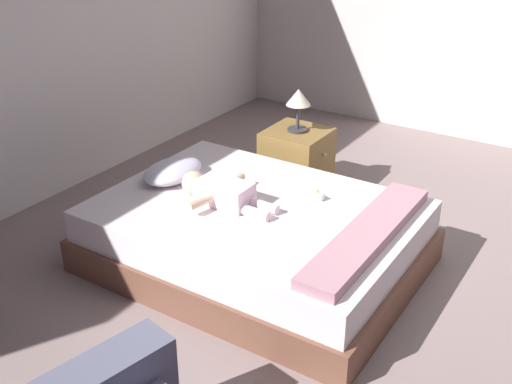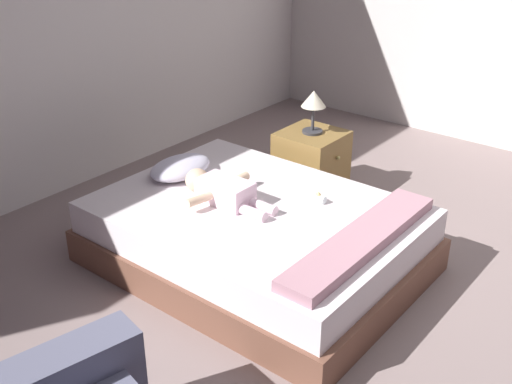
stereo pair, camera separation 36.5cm
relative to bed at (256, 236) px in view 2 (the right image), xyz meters
The scene contains 10 objects.
ground_plane 1.05m from the bed, 86.81° to the right, with size 8.00×8.00×0.00m, color gray.
wall_behind_bed 2.31m from the bed, 88.34° to the left, with size 8.00×0.12×2.82m, color silver.
bed is the anchor object (origin of this frame).
pillow 0.75m from the bed, 87.29° to the left, with size 0.48×0.32×0.12m.
baby 0.38m from the bed, 108.74° to the left, with size 0.55×0.68×0.16m.
toothbrush 0.42m from the bed, 50.92° to the left, with size 0.03×0.14×0.02m.
nightstand 1.14m from the bed, 16.35° to the left, with size 0.46×0.49×0.52m.
lamp 1.26m from the bed, 16.35° to the left, with size 0.19×0.19×0.34m.
blanket 0.80m from the bed, 90.00° to the right, with size 1.33×0.24×0.07m.
baby_bottle 0.47m from the bed, 42.68° to the right, with size 0.06×0.10×0.07m.
Camera 2 is at (-2.77, -1.16, 2.26)m, focal length 43.97 mm.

